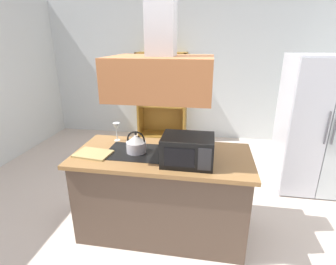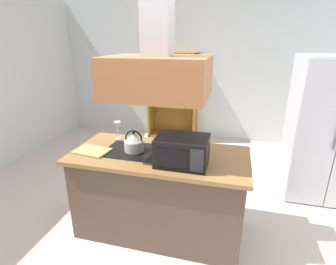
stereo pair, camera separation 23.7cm
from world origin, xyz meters
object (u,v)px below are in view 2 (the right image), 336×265
Objects in this scene: cutting_board at (92,151)px; microwave at (182,151)px; refrigerator at (328,130)px; kettle at (134,142)px; dish_cabinet at (173,101)px; wine_glass_on_counter at (118,126)px.

cutting_board is 0.74× the size of microwave.
refrigerator is 2.44m from kettle.
dish_cabinet is at bearing 87.35° from cutting_board.
refrigerator is at bearing 28.28° from cutting_board.
microwave reaches higher than wine_glass_on_counter.
refrigerator reaches higher than cutting_board.
wine_glass_on_counter is at bearing -90.71° from dish_cabinet.
microwave is 2.23× the size of wine_glass_on_counter.
cutting_board is (-2.51, -1.35, 0.01)m from refrigerator.
refrigerator is 2.60m from wine_glass_on_counter.
microwave is (0.53, -0.16, 0.04)m from kettle.
dish_cabinet reaches higher than microwave.
microwave is at bearing -27.49° from wine_glass_on_counter.
cutting_board is (-0.14, -2.94, 0.14)m from dish_cabinet.
cutting_board is at bearing -92.65° from dish_cabinet.
dish_cabinet is 5.11× the size of cutting_board.
microwave is at bearing -16.94° from kettle.
refrigerator is 5.29× the size of cutting_board.
microwave is 0.93m from wine_glass_on_counter.
dish_cabinet is 7.90× the size of kettle.
microwave is at bearing -138.82° from refrigerator.
refrigerator is 8.73× the size of wine_glass_on_counter.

